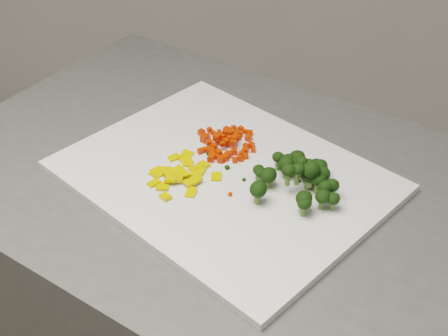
% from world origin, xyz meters
% --- Properties ---
extents(cutting_board, '(0.60, 0.56, 0.01)m').
position_xyz_m(cutting_board, '(-0.38, 0.52, 0.91)').
color(cutting_board, white).
rests_on(cutting_board, counter_block).
extents(carrot_pile, '(0.11, 0.11, 0.03)m').
position_xyz_m(carrot_pile, '(-0.39, 0.59, 0.93)').
color(carrot_pile, red).
rests_on(carrot_pile, cutting_board).
extents(pepper_pile, '(0.12, 0.12, 0.02)m').
position_xyz_m(pepper_pile, '(-0.43, 0.49, 0.92)').
color(pepper_pile, '#D6A30B').
rests_on(pepper_pile, cutting_board).
extents(broccoli_pile, '(0.13, 0.13, 0.06)m').
position_xyz_m(broccoli_pile, '(-0.26, 0.49, 0.94)').
color(broccoli_pile, black).
rests_on(broccoli_pile, cutting_board).
extents(carrot_cube_0, '(0.01, 0.01, 0.01)m').
position_xyz_m(carrot_cube_0, '(-0.38, 0.57, 0.92)').
color(carrot_cube_0, red).
rests_on(carrot_cube_0, carrot_pile).
extents(carrot_cube_1, '(0.01, 0.01, 0.01)m').
position_xyz_m(carrot_cube_1, '(-0.42, 0.56, 0.92)').
color(carrot_cube_1, red).
rests_on(carrot_cube_1, carrot_pile).
extents(carrot_cube_2, '(0.01, 0.01, 0.01)m').
position_xyz_m(carrot_cube_2, '(-0.40, 0.55, 0.92)').
color(carrot_cube_2, red).
rests_on(carrot_cube_2, carrot_pile).
extents(carrot_cube_3, '(0.01, 0.01, 0.01)m').
position_xyz_m(carrot_cube_3, '(-0.39, 0.59, 0.92)').
color(carrot_cube_3, red).
rests_on(carrot_cube_3, carrot_pile).
extents(carrot_cube_4, '(0.01, 0.01, 0.01)m').
position_xyz_m(carrot_cube_4, '(-0.36, 0.63, 0.92)').
color(carrot_cube_4, red).
rests_on(carrot_cube_4, carrot_pile).
extents(carrot_cube_5, '(0.01, 0.01, 0.01)m').
position_xyz_m(carrot_cube_5, '(-0.39, 0.56, 0.92)').
color(carrot_cube_5, red).
rests_on(carrot_cube_5, carrot_pile).
extents(carrot_cube_6, '(0.01, 0.01, 0.01)m').
position_xyz_m(carrot_cube_6, '(-0.35, 0.59, 0.92)').
color(carrot_cube_6, red).
rests_on(carrot_cube_6, carrot_pile).
extents(carrot_cube_7, '(0.01, 0.01, 0.01)m').
position_xyz_m(carrot_cube_7, '(-0.39, 0.54, 0.92)').
color(carrot_cube_7, red).
rests_on(carrot_cube_7, carrot_pile).
extents(carrot_cube_8, '(0.01, 0.01, 0.01)m').
position_xyz_m(carrot_cube_8, '(-0.41, 0.58, 0.92)').
color(carrot_cube_8, red).
rests_on(carrot_cube_8, carrot_pile).
extents(carrot_cube_9, '(0.01, 0.01, 0.01)m').
position_xyz_m(carrot_cube_9, '(-0.39, 0.61, 0.93)').
color(carrot_cube_9, red).
rests_on(carrot_cube_9, carrot_pile).
extents(carrot_cube_10, '(0.01, 0.01, 0.01)m').
position_xyz_m(carrot_cube_10, '(-0.36, 0.62, 0.92)').
color(carrot_cube_10, red).
rests_on(carrot_cube_10, carrot_pile).
extents(carrot_cube_11, '(0.01, 0.01, 0.01)m').
position_xyz_m(carrot_cube_11, '(-0.40, 0.62, 0.92)').
color(carrot_cube_11, red).
rests_on(carrot_cube_11, carrot_pile).
extents(carrot_cube_12, '(0.01, 0.01, 0.01)m').
position_xyz_m(carrot_cube_12, '(-0.42, 0.61, 0.92)').
color(carrot_cube_12, red).
rests_on(carrot_cube_12, carrot_pile).
extents(carrot_cube_13, '(0.01, 0.01, 0.01)m').
position_xyz_m(carrot_cube_13, '(-0.40, 0.60, 0.93)').
color(carrot_cube_13, red).
rests_on(carrot_cube_13, carrot_pile).
extents(carrot_cube_14, '(0.01, 0.01, 0.01)m').
position_xyz_m(carrot_cube_14, '(-0.39, 0.63, 0.92)').
color(carrot_cube_14, red).
rests_on(carrot_cube_14, carrot_pile).
extents(carrot_cube_15, '(0.01, 0.01, 0.01)m').
position_xyz_m(carrot_cube_15, '(-0.40, 0.59, 0.93)').
color(carrot_cube_15, red).
rests_on(carrot_cube_15, carrot_pile).
extents(carrot_cube_16, '(0.01, 0.01, 0.01)m').
position_xyz_m(carrot_cube_16, '(-0.38, 0.60, 0.92)').
color(carrot_cube_16, red).
rests_on(carrot_cube_16, carrot_pile).
extents(carrot_cube_17, '(0.01, 0.01, 0.01)m').
position_xyz_m(carrot_cube_17, '(-0.37, 0.64, 0.92)').
color(carrot_cube_17, red).
rests_on(carrot_cube_17, carrot_pile).
extents(carrot_cube_18, '(0.01, 0.01, 0.01)m').
position_xyz_m(carrot_cube_18, '(-0.36, 0.56, 0.92)').
color(carrot_cube_18, red).
rests_on(carrot_cube_18, carrot_pile).
extents(carrot_cube_19, '(0.01, 0.01, 0.01)m').
position_xyz_m(carrot_cube_19, '(-0.39, 0.62, 0.92)').
color(carrot_cube_19, red).
rests_on(carrot_cube_19, carrot_pile).
extents(carrot_cube_20, '(0.01, 0.01, 0.01)m').
position_xyz_m(carrot_cube_20, '(-0.38, 0.61, 0.93)').
color(carrot_cube_20, red).
rests_on(carrot_cube_20, carrot_pile).
extents(carrot_cube_21, '(0.01, 0.01, 0.01)m').
position_xyz_m(carrot_cube_21, '(-0.41, 0.60, 0.92)').
color(carrot_cube_21, red).
rests_on(carrot_cube_21, carrot_pile).
extents(carrot_cube_22, '(0.01, 0.01, 0.01)m').
position_xyz_m(carrot_cube_22, '(-0.36, 0.57, 0.92)').
color(carrot_cube_22, red).
rests_on(carrot_cube_22, carrot_pile).
extents(carrot_cube_23, '(0.01, 0.01, 0.01)m').
position_xyz_m(carrot_cube_23, '(-0.38, 0.55, 0.92)').
color(carrot_cube_23, red).
rests_on(carrot_cube_23, carrot_pile).
extents(carrot_cube_24, '(0.01, 0.01, 0.01)m').
position_xyz_m(carrot_cube_24, '(-0.38, 0.56, 0.92)').
color(carrot_cube_24, red).
rests_on(carrot_cube_24, carrot_pile).
extents(carrot_cube_25, '(0.01, 0.01, 0.01)m').
position_xyz_m(carrot_cube_25, '(-0.38, 0.60, 0.93)').
color(carrot_cube_25, red).
rests_on(carrot_cube_25, carrot_pile).
extents(carrot_cube_26, '(0.01, 0.01, 0.01)m').
position_xyz_m(carrot_cube_26, '(-0.43, 0.63, 0.92)').
color(carrot_cube_26, red).
rests_on(carrot_cube_26, carrot_pile).
extents(carrot_cube_27, '(0.01, 0.01, 0.01)m').
position_xyz_m(carrot_cube_27, '(-0.39, 0.58, 0.92)').
color(carrot_cube_27, red).
rests_on(carrot_cube_27, carrot_pile).
extents(carrot_cube_28, '(0.01, 0.01, 0.01)m').
position_xyz_m(carrot_cube_28, '(-0.37, 0.61, 0.92)').
color(carrot_cube_28, red).
rests_on(carrot_cube_28, carrot_pile).
extents(carrot_cube_29, '(0.01, 0.01, 0.01)m').
position_xyz_m(carrot_cube_29, '(-0.40, 0.58, 0.92)').
color(carrot_cube_29, red).
rests_on(carrot_cube_29, carrot_pile).
extents(carrot_cube_30, '(0.01, 0.01, 0.01)m').
position_xyz_m(carrot_cube_30, '(-0.38, 0.60, 0.92)').
color(carrot_cube_30, red).
rests_on(carrot_cube_30, carrot_pile).
extents(carrot_cube_31, '(0.01, 0.01, 0.01)m').
position_xyz_m(carrot_cube_31, '(-0.35, 0.59, 0.92)').
color(carrot_cube_31, red).
rests_on(carrot_cube_31, carrot_pile).
extents(carrot_cube_32, '(0.01, 0.01, 0.01)m').
position_xyz_m(carrot_cube_32, '(-0.39, 0.63, 0.92)').
color(carrot_cube_32, red).
rests_on(carrot_cube_32, carrot_pile).
extents(carrot_cube_33, '(0.01, 0.01, 0.01)m').
position_xyz_m(carrot_cube_33, '(-0.41, 0.60, 0.92)').
color(carrot_cube_33, red).
rests_on(carrot_cube_33, carrot_pile).
extents(carrot_cube_34, '(0.01, 0.01, 0.01)m').
position_xyz_m(carrot_cube_34, '(-0.36, 0.60, 0.92)').
color(carrot_cube_34, red).
rests_on(carrot_cube_34, carrot_pile).
extents(carrot_cube_35, '(0.01, 0.01, 0.01)m').
position_xyz_m(carrot_cube_35, '(-0.35, 0.58, 0.92)').
color(carrot_cube_35, red).
rests_on(carrot_cube_35, carrot_pile).
extents(carrot_cube_36, '(0.01, 0.01, 0.01)m').
position_xyz_m(carrot_cube_36, '(-0.40, 0.55, 0.92)').
color(carrot_cube_36, red).
rests_on(carrot_cube_36, carrot_pile).
extents(carrot_cube_37, '(0.01, 0.01, 0.01)m').
position_xyz_m(carrot_cube_37, '(-0.40, 0.60, 0.92)').
color(carrot_cube_37, red).
rests_on(carrot_cube_37, carrot_pile).
extents(carrot_cube_38, '(0.01, 0.01, 0.01)m').
position_xyz_m(carrot_cube_38, '(-0.41, 0.56, 0.92)').
color(carrot_cube_38, red).
rests_on(carrot_cube_38, carrot_pile).
extents(carrot_cube_39, '(0.01, 0.01, 0.01)m').
position_xyz_m(carrot_cube_39, '(-0.41, 0.57, 0.92)').
color(carrot_cube_39, red).
rests_on(carrot_cube_39, carrot_pile).
extents(carrot_cube_40, '(0.01, 0.01, 0.01)m').
position_xyz_m(carrot_cube_40, '(-0.42, 0.62, 0.92)').
color(carrot_cube_40, red).
rests_on(carrot_cube_40, carrot_pile).
extents(carrot_cube_41, '(0.01, 0.01, 0.01)m').
position_xyz_m(carrot_cube_41, '(-0.39, 0.64, 0.92)').
color(carrot_cube_41, red).
rests_on(carrot_cube_41, carrot_pile).
extents(carrot_cube_42, '(0.01, 0.01, 0.01)m').
position_xyz_m(carrot_cube_42, '(-0.39, 0.62, 0.92)').
color(carrot_cube_42, red).
rests_on(carrot_cube_42, carrot_pile).
extents(carrot_cube_43, '(0.01, 0.01, 0.01)m').
position_xyz_m(carrot_cube_43, '(-0.35, 0.58, 0.92)').
color(carrot_cube_43, red).
rests_on(carrot_cube_43, carrot_pile).
extents(carrot_cube_44, '(0.01, 0.01, 0.01)m').
position_xyz_m(carrot_cube_44, '(-0.39, 0.59, 0.92)').
color(carrot_cube_44, red).
rests_on(carrot_cube_44, carrot_pile).
extents(carrot_cube_45, '(0.01, 0.01, 0.01)m').
position_xyz_m(carrot_cube_45, '(-0.39, 0.56, 0.92)').
color(carrot_cube_45, red).
rests_on(carrot_cube_45, carrot_pile).
extents(carrot_cube_46, '(0.01, 0.01, 0.01)m').
position_xyz_m(carrot_cube_46, '(-0.40, 0.56, 0.92)').
color(carrot_cube_46, red).
rests_on(carrot_cube_46, carrot_pile).
extents(carrot_cube_47, '(0.01, 0.01, 0.01)m').
position_xyz_m(carrot_cube_47, '(-0.42, 0.59, 0.92)').
color(carrot_cube_47, red).
rests_on(carrot_cube_47, carrot_pile).
extents(carrot_cube_48, '(0.01, 0.01, 0.01)m').
position_xyz_m(carrot_cube_48, '(-0.37, 0.59, 0.93)').
color(carrot_cube_48, red).
rests_on(carrot_cube_48, carrot_pile).
extents(carrot_cube_49, '(0.01, 0.01, 0.01)m').
position_xyz_m(carrot_cube_49, '(-0.42, 0.57, 0.92)').
color(carrot_cube_49, red).
rests_on(carrot_cube_49, carrot_pile).
extents(carrot_cube_50, '(0.01, 0.01, 0.01)m').
position_xyz_m(carrot_cube_50, '(-0.40, 0.63, 0.92)').
color(carrot_cube_50, red).
rests_on(carrot_cube_50, carrot_pile).
extents(carrot_cube_51, '(0.01, 0.01, 0.01)m').
position_xyz_m(carrot_cube_51, '(-0.44, 0.62, 0.92)').
color(carrot_cube_51, red).
rests_on(carrot_cube_51, carrot_pile).
extents(carrot_cube_52, '(0.01, 0.01, 0.01)m').
position_xyz_m(carrot_cube_52, '(-0.40, 0.59, 0.93)').
color(carrot_cube_52, red).
rests_on(carrot_cube_52, carrot_pile).
extents(carrot_cube_53, '(0.01, 0.01, 0.01)m').
position_xyz_m(carrot_cube_53, '(-0.40, 0.55, 0.92)').
color(carrot_cube_53, red).
rests_on(carrot_cube_53, carrot_pile).
extents(carrot_cube_54, '(0.01, 0.01, 0.01)m').
position_xyz_m(carrot_cube_54, '(-0.43, 0.60, 0.92)').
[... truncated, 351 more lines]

